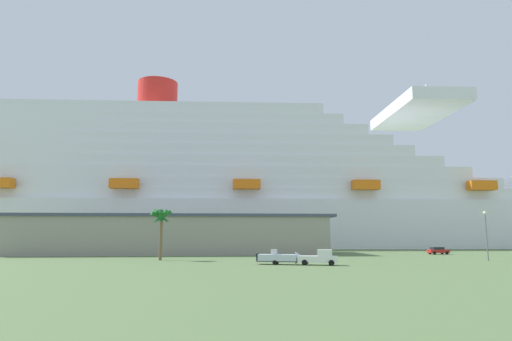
% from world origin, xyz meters
% --- Properties ---
extents(ground_plane, '(600.00, 600.00, 0.00)m').
position_xyz_m(ground_plane, '(0.00, 30.00, 0.00)').
color(ground_plane, '#567042').
extents(cruise_ship, '(243.95, 48.51, 65.88)m').
position_xyz_m(cruise_ship, '(-7.99, 70.28, 17.49)').
color(cruise_ship, white).
rests_on(cruise_ship, ground_plane).
extents(terminal_building, '(73.56, 26.74, 8.59)m').
position_xyz_m(terminal_building, '(-22.94, 24.14, 4.32)').
color(terminal_building, gray).
rests_on(terminal_building, ground_plane).
extents(pickup_truck, '(5.90, 3.21, 2.20)m').
position_xyz_m(pickup_truck, '(6.04, -11.43, 1.04)').
color(pickup_truck, white).
rests_on(pickup_truck, ground_plane).
extents(small_boat_on_trailer, '(7.78, 3.24, 2.15)m').
position_xyz_m(small_boat_on_trailer, '(0.78, -10.27, 0.96)').
color(small_boat_on_trailer, '#595960').
rests_on(small_boat_on_trailer, ground_plane).
extents(palm_tree, '(3.76, 3.63, 8.68)m').
position_xyz_m(palm_tree, '(-19.34, 0.20, 6.84)').
color(palm_tree, brown).
rests_on(palm_tree, ground_plane).
extents(street_lamp, '(0.56, 0.56, 8.21)m').
position_xyz_m(street_lamp, '(35.39, -1.60, 5.33)').
color(street_lamp, slate).
rests_on(street_lamp, ground_plane).
extents(parked_car_red_hatchback, '(4.64, 2.57, 1.58)m').
position_xyz_m(parked_car_red_hatchback, '(36.75, 21.52, 0.83)').
color(parked_car_red_hatchback, red).
rests_on(parked_car_red_hatchback, ground_plane).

